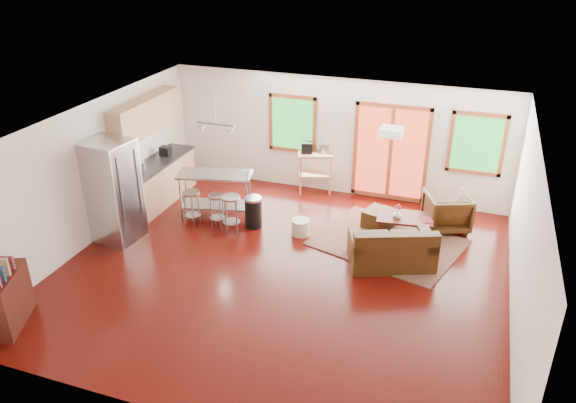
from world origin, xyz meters
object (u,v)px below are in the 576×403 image
(rug, at_px, (388,243))
(loveseat, at_px, (392,250))
(armchair, at_px, (447,210))
(ottoman, at_px, (379,219))
(refrigerator, at_px, (114,191))
(kitchen_cart, at_px, (314,158))
(coffee_table, at_px, (405,219))
(island, at_px, (215,187))

(rug, height_order, loveseat, loveseat)
(armchair, distance_m, ottoman, 1.32)
(rug, distance_m, loveseat, 0.82)
(rug, height_order, armchair, armchair)
(refrigerator, xyz_separation_m, kitchen_cart, (2.89, 3.30, -0.19))
(armchair, xyz_separation_m, ottoman, (-1.25, -0.38, -0.23))
(refrigerator, bearing_deg, coffee_table, 26.00)
(ottoman, xyz_separation_m, island, (-3.28, -0.61, 0.47))
(kitchen_cart, bearing_deg, ottoman, -34.80)
(coffee_table, bearing_deg, rug, -120.77)
(coffee_table, xyz_separation_m, island, (-3.80, -0.41, 0.29))
(armchair, distance_m, kitchen_cart, 3.12)
(loveseat, height_order, kitchen_cart, kitchen_cart)
(island, bearing_deg, ottoman, 10.51)
(kitchen_cart, bearing_deg, armchair, -15.51)
(ottoman, relative_size, kitchen_cart, 0.46)
(ottoman, height_order, island, island)
(rug, relative_size, island, 1.61)
(island, height_order, kitchen_cart, kitchen_cart)
(rug, relative_size, refrigerator, 1.30)
(kitchen_cart, bearing_deg, refrigerator, -131.26)
(armchair, bearing_deg, rug, 22.62)
(rug, distance_m, island, 3.63)
(coffee_table, xyz_separation_m, armchair, (0.73, 0.58, 0.05))
(rug, bearing_deg, armchair, 45.21)
(kitchen_cart, bearing_deg, coffee_table, -32.01)
(rug, xyz_separation_m, refrigerator, (-4.91, -1.50, 0.97))
(rug, relative_size, coffee_table, 2.30)
(rug, distance_m, refrigerator, 5.23)
(rug, height_order, coffee_table, coffee_table)
(armchair, xyz_separation_m, island, (-4.53, -0.98, 0.23))
(refrigerator, bearing_deg, rug, 22.83)
(refrigerator, relative_size, island, 1.24)
(loveseat, height_order, coffee_table, loveseat)
(refrigerator, distance_m, island, 2.03)
(loveseat, bearing_deg, kitchen_cart, 109.62)
(armchair, relative_size, kitchen_cart, 0.71)
(refrigerator, distance_m, kitchen_cart, 4.39)
(island, bearing_deg, rug, 0.29)
(ottoman, xyz_separation_m, refrigerator, (-4.62, -2.09, 0.81))
(refrigerator, bearing_deg, kitchen_cart, 54.57)
(refrigerator, xyz_separation_m, island, (1.34, 1.48, -0.34))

